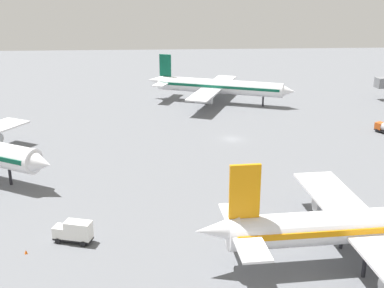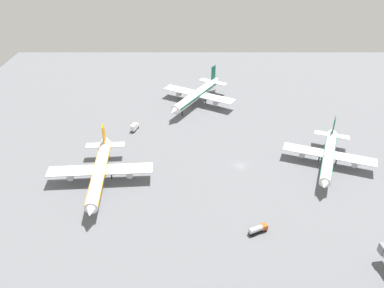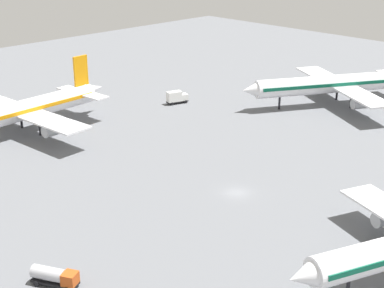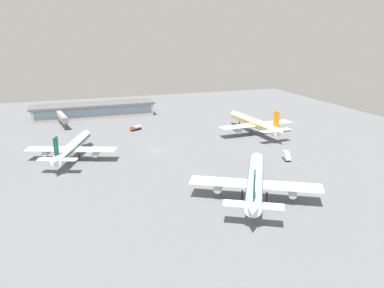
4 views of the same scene
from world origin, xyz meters
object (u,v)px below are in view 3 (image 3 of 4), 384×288
Objects in this scene: airplane_at_gate at (18,112)px; fuel_truck at (54,276)px; catering_truck at (177,97)px; airplane_distant at (335,84)px; safety_cone_near_gate at (186,95)px.

fuel_truck is at bearing 60.61° from airplane_at_gate.
airplane_at_gate is 8.23× the size of catering_truck.
fuel_truck is (18.18, -94.97, -4.13)m from airplane_distant.
airplane_distant reaches higher than airplane_at_gate.
airplane_at_gate is at bearing -174.17° from catering_truck.
safety_cone_near_gate is at bearing -25.98° from airplane_distant.
catering_truck is at bearing -65.21° from safety_cone_near_gate.
safety_cone_near_gate is at bearing 170.56° from airplane_at_gate.
fuel_truck is 88.73m from safety_cone_near_gate.
safety_cone_near_gate is at bearing 40.80° from catering_truck.
fuel_truck is (54.83, -25.98, -3.99)m from airplane_at_gate.
fuel_truck is at bearing 40.59° from airplane_distant.
catering_truck reaches higher than fuel_truck.
catering_truck is at bearing 98.49° from fuel_truck.
airplane_distant is at bearing 34.27° from safety_cone_near_gate.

